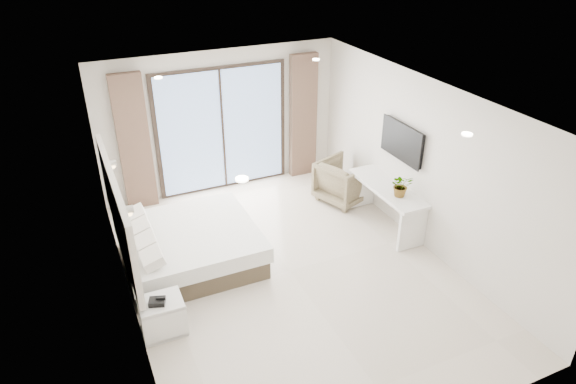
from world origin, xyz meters
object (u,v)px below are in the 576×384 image
object	(u,v)px
console_desk	(386,197)
armchair	(344,179)
bed	(189,246)
nightstand	(162,316)

from	to	relation	value
console_desk	armchair	world-z (taller)	armchair
bed	console_desk	xyz separation A→B (m)	(3.35, -0.35, 0.27)
bed	nightstand	xyz separation A→B (m)	(-0.71, -1.35, -0.04)
console_desk	armchair	xyz separation A→B (m)	(-0.19, 1.10, -0.13)
armchair	nightstand	bearing A→B (deg)	97.97
bed	armchair	size ratio (longest dim) A/B	2.29
bed	armchair	world-z (taller)	armchair
console_desk	armchair	distance (m)	1.12
bed	nightstand	world-z (taller)	bed
nightstand	console_desk	xyz separation A→B (m)	(4.06, 1.00, 0.32)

